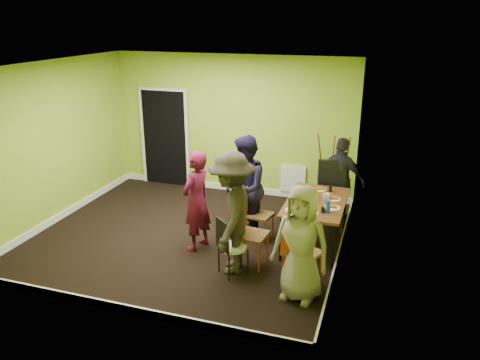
# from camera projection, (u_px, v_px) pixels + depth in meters

# --- Properties ---
(ground) EXTENTS (5.00, 5.00, 0.00)m
(ground) POSITION_uv_depth(u_px,v_px,m) (189.00, 235.00, 7.87)
(ground) COLOR black
(ground) RESTS_ON ground
(room_walls) EXTENTS (5.04, 4.54, 2.82)m
(room_walls) POSITION_uv_depth(u_px,v_px,m) (187.00, 179.00, 7.59)
(room_walls) COLOR #83B82F
(room_walls) RESTS_ON ground
(dining_table) EXTENTS (0.90, 1.50, 0.75)m
(dining_table) POSITION_uv_depth(u_px,v_px,m) (316.00, 204.00, 7.34)
(dining_table) COLOR black
(dining_table) RESTS_ON ground
(chair_left_far) EXTENTS (0.45, 0.44, 0.92)m
(chair_left_far) POSITION_uv_depth(u_px,v_px,m) (256.00, 209.00, 7.62)
(chair_left_far) COLOR #D44113
(chair_left_far) RESTS_ON ground
(chair_left_near) EXTENTS (0.47, 0.46, 1.04)m
(chair_left_near) POSITION_uv_depth(u_px,v_px,m) (246.00, 228.00, 6.80)
(chair_left_near) COLOR #D44113
(chair_left_near) RESTS_ON ground
(chair_back_end) EXTENTS (0.55, 0.63, 1.15)m
(chair_back_end) POSITION_uv_depth(u_px,v_px,m) (331.00, 180.00, 8.08)
(chair_back_end) COLOR #D44113
(chair_back_end) RESTS_ON ground
(chair_front_end) EXTENTS (0.57, 0.57, 1.05)m
(chair_front_end) POSITION_uv_depth(u_px,v_px,m) (299.00, 249.00, 6.18)
(chair_front_end) COLOR #D44113
(chair_front_end) RESTS_ON ground
(chair_bentwood) EXTENTS (0.47, 0.48, 0.87)m
(chair_bentwood) POSITION_uv_depth(u_px,v_px,m) (229.00, 244.00, 6.54)
(chair_bentwood) COLOR black
(chair_bentwood) RESTS_ON ground
(easel) EXTENTS (0.60, 0.56, 1.50)m
(easel) POSITION_uv_depth(u_px,v_px,m) (332.00, 174.00, 8.56)
(easel) COLOR brown
(easel) RESTS_ON ground
(plate_near_left) EXTENTS (0.27, 0.27, 0.01)m
(plate_near_left) POSITION_uv_depth(u_px,v_px,m) (307.00, 191.00, 7.74)
(plate_near_left) COLOR white
(plate_near_left) RESTS_ON dining_table
(plate_near_right) EXTENTS (0.26, 0.26, 0.01)m
(plate_near_right) POSITION_uv_depth(u_px,v_px,m) (294.00, 210.00, 6.98)
(plate_near_right) COLOR white
(plate_near_right) RESTS_ON dining_table
(plate_far_back) EXTENTS (0.22, 0.22, 0.01)m
(plate_far_back) POSITION_uv_depth(u_px,v_px,m) (320.00, 190.00, 7.79)
(plate_far_back) COLOR white
(plate_far_back) RESTS_ON dining_table
(plate_far_front) EXTENTS (0.25, 0.25, 0.01)m
(plate_far_front) POSITION_uv_depth(u_px,v_px,m) (310.00, 213.00, 6.88)
(plate_far_front) COLOR white
(plate_far_front) RESTS_ON dining_table
(plate_wall_back) EXTENTS (0.22, 0.22, 0.01)m
(plate_wall_back) POSITION_uv_depth(u_px,v_px,m) (334.00, 199.00, 7.39)
(plate_wall_back) COLOR white
(plate_wall_back) RESTS_ON dining_table
(plate_wall_front) EXTENTS (0.25, 0.25, 0.01)m
(plate_wall_front) POSITION_uv_depth(u_px,v_px,m) (332.00, 208.00, 7.06)
(plate_wall_front) COLOR white
(plate_wall_front) RESTS_ON dining_table
(thermos) EXTENTS (0.07, 0.07, 0.23)m
(thermos) POSITION_uv_depth(u_px,v_px,m) (310.00, 195.00, 7.28)
(thermos) COLOR white
(thermos) RESTS_ON dining_table
(blue_bottle) EXTENTS (0.07, 0.07, 0.19)m
(blue_bottle) POSITION_uv_depth(u_px,v_px,m) (328.00, 207.00, 6.87)
(blue_bottle) COLOR blue
(blue_bottle) RESTS_ON dining_table
(orange_bottle) EXTENTS (0.03, 0.03, 0.07)m
(orange_bottle) POSITION_uv_depth(u_px,v_px,m) (316.00, 195.00, 7.48)
(orange_bottle) COLOR #D44113
(orange_bottle) RESTS_ON dining_table
(glass_mid) EXTENTS (0.06, 0.06, 0.09)m
(glass_mid) POSITION_uv_depth(u_px,v_px,m) (305.00, 192.00, 7.57)
(glass_mid) COLOR black
(glass_mid) RESTS_ON dining_table
(glass_back) EXTENTS (0.06, 0.06, 0.11)m
(glass_back) POSITION_uv_depth(u_px,v_px,m) (330.00, 188.00, 7.70)
(glass_back) COLOR black
(glass_back) RESTS_ON dining_table
(glass_front) EXTENTS (0.06, 0.06, 0.09)m
(glass_front) POSITION_uv_depth(u_px,v_px,m) (323.00, 210.00, 6.89)
(glass_front) COLOR black
(glass_front) RESTS_ON dining_table
(cup_a) EXTENTS (0.11, 0.11, 0.08)m
(cup_a) POSITION_uv_depth(u_px,v_px,m) (308.00, 200.00, 7.24)
(cup_a) COLOR white
(cup_a) RESTS_ON dining_table
(cup_b) EXTENTS (0.11, 0.11, 0.10)m
(cup_b) POSITION_uv_depth(u_px,v_px,m) (326.00, 197.00, 7.36)
(cup_b) COLOR white
(cup_b) RESTS_ON dining_table
(person_standing) EXTENTS (0.52, 0.66, 1.60)m
(person_standing) POSITION_uv_depth(u_px,v_px,m) (196.00, 201.00, 7.20)
(person_standing) COLOR #560E29
(person_standing) RESTS_ON ground
(person_left_far) EXTENTS (0.81, 0.95, 1.72)m
(person_left_far) POSITION_uv_depth(u_px,v_px,m) (245.00, 188.00, 7.57)
(person_left_far) COLOR #171432
(person_left_far) RESTS_ON ground
(person_left_near) EXTENTS (0.84, 1.24, 1.78)m
(person_left_near) POSITION_uv_depth(u_px,v_px,m) (232.00, 213.00, 6.53)
(person_left_near) COLOR #2D261E
(person_left_near) RESTS_ON ground
(person_back_end) EXTENTS (0.96, 0.61, 1.53)m
(person_back_end) POSITION_uv_depth(u_px,v_px,m) (341.00, 180.00, 8.18)
(person_back_end) COLOR black
(person_back_end) RESTS_ON ground
(person_front_end) EXTENTS (0.84, 0.64, 1.56)m
(person_front_end) POSITION_uv_depth(u_px,v_px,m) (301.00, 243.00, 5.90)
(person_front_end) COLOR gray
(person_front_end) RESTS_ON ground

